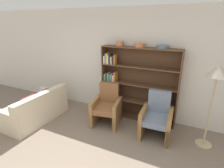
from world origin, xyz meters
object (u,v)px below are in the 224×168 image
(bowl_cream, at_px, (120,43))
(couch, at_px, (35,110))
(bowl_stoneware, at_px, (140,45))
(floor_lamp, at_px, (217,77))
(bookshelf, at_px, (132,84))
(bowl_olive, at_px, (162,47))
(armchair_cushioned, at_px, (157,118))
(armchair_leather, at_px, (107,107))

(bowl_cream, relative_size, couch, 0.12)
(bowl_stoneware, bearing_deg, floor_lamp, -15.63)
(bookshelf, bearing_deg, couch, -150.90)
(bookshelf, xyz_separation_m, bowl_olive, (0.66, -0.02, 0.97))
(couch, bearing_deg, bowl_stoneware, -62.28)
(couch, bearing_deg, armchair_cushioned, -76.59)
(armchair_cushioned, distance_m, floor_lamp, 1.43)
(floor_lamp, bearing_deg, armchair_leather, -177.92)
(bowl_olive, relative_size, armchair_leather, 0.30)
(armchair_cushioned, bearing_deg, bowl_stoneware, -43.15)
(couch, relative_size, armchair_leather, 1.63)
(bowl_stoneware, relative_size, floor_lamp, 0.15)
(bowl_olive, bearing_deg, armchair_cushioned, -78.68)
(bookshelf, xyz_separation_m, armchair_leather, (-0.45, -0.55, -0.49))
(bowl_cream, relative_size, armchair_leather, 0.20)
(bowl_olive, distance_m, floor_lamp, 1.24)
(bowl_olive, distance_m, armchair_leather, 1.91)
(armchair_leather, bearing_deg, armchair_cushioned, 169.83)
(couch, bearing_deg, floor_lamp, -78.59)
(armchair_leather, height_order, floor_lamp, floor_lamp)
(bowl_stoneware, distance_m, bowl_olive, 0.51)
(bowl_stoneware, height_order, armchair_cushioned, bowl_stoneware)
(bowl_stoneware, height_order, bowl_olive, bowl_stoneware)
(bowl_cream, bearing_deg, armchair_cushioned, -25.24)
(bookshelf, relative_size, armchair_leather, 1.95)
(bowl_stoneware, xyz_separation_m, floor_lamp, (1.59, -0.45, -0.44))
(armchair_leather, bearing_deg, bowl_olive, -164.85)
(armchair_leather, relative_size, armchair_cushioned, 1.00)
(bowl_cream, relative_size, bowl_stoneware, 0.76)
(armchair_leather, distance_m, floor_lamp, 2.43)
(bowl_cream, bearing_deg, floor_lamp, -12.05)
(bookshelf, distance_m, couch, 2.59)
(bookshelf, bearing_deg, armchair_leather, -129.34)
(bowl_olive, xyz_separation_m, armchair_leather, (-1.11, -0.53, -1.46))
(bowl_stoneware, relative_size, armchair_leather, 0.26)
(couch, xyz_separation_m, armchair_leather, (1.74, 0.67, 0.14))
(bowl_olive, relative_size, couch, 0.18)
(bowl_stoneware, bearing_deg, couch, -152.89)
(bookshelf, relative_size, bowl_cream, 9.95)
(bookshelf, relative_size, bowl_stoneware, 7.57)
(bowl_stoneware, distance_m, floor_lamp, 1.71)
(bowl_cream, xyz_separation_m, couch, (-1.84, -1.20, -1.64))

